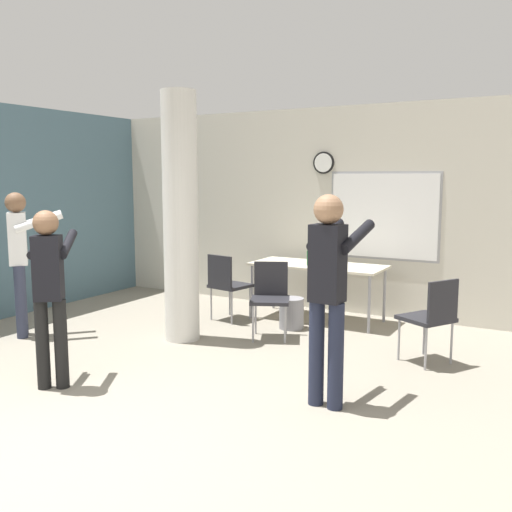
# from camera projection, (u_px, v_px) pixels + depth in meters

# --- Properties ---
(ground_plane) EXTENTS (24.00, 24.00, 0.00)m
(ground_plane) POSITION_uv_depth(u_px,v_px,m) (26.00, 459.00, 3.78)
(ground_plane) COLOR gray
(wall_left_accent) EXTENTS (0.12, 7.00, 2.80)m
(wall_left_accent) POSITION_uv_depth(u_px,v_px,m) (1.00, 212.00, 7.45)
(wall_left_accent) COLOR slate
(wall_left_accent) RESTS_ON ground_plane
(wall_back) EXTENTS (8.00, 0.15, 2.80)m
(wall_back) POSITION_uv_depth(u_px,v_px,m) (326.00, 210.00, 7.94)
(wall_back) COLOR beige
(wall_back) RESTS_ON ground_plane
(support_pillar) EXTENTS (0.39, 0.39, 2.80)m
(support_pillar) POSITION_uv_depth(u_px,v_px,m) (181.00, 218.00, 6.40)
(support_pillar) COLOR silver
(support_pillar) RESTS_ON ground_plane
(folding_table) EXTENTS (1.73, 0.73, 0.74)m
(folding_table) POSITION_uv_depth(u_px,v_px,m) (318.00, 268.00, 7.38)
(folding_table) COLOR beige
(folding_table) RESTS_ON ground_plane
(bottle_on_table) EXTENTS (0.08, 0.08, 0.26)m
(bottle_on_table) POSITION_uv_depth(u_px,v_px,m) (310.00, 257.00, 7.29)
(bottle_on_table) COLOR #1E6B2D
(bottle_on_table) RESTS_ON folding_table
(waste_bin) EXTENTS (0.30, 0.30, 0.38)m
(waste_bin) POSITION_uv_depth(u_px,v_px,m) (291.00, 313.00, 7.03)
(waste_bin) COLOR gray
(waste_bin) RESTS_ON ground_plane
(chair_table_front) EXTENTS (0.58, 0.58, 0.87)m
(chair_table_front) POSITION_uv_depth(u_px,v_px,m) (270.00, 294.00, 6.61)
(chair_table_front) COLOR #232328
(chair_table_front) RESTS_ON ground_plane
(chair_table_left) EXTENTS (0.51, 0.51, 0.87)m
(chair_table_left) POSITION_uv_depth(u_px,v_px,m) (227.00, 282.00, 7.37)
(chair_table_left) COLOR #232328
(chair_table_left) RESTS_ON ground_plane
(chair_mid_room) EXTENTS (0.60, 0.60, 0.87)m
(chair_mid_room) POSITION_uv_depth(u_px,v_px,m) (432.00, 314.00, 5.64)
(chair_mid_room) COLOR #232328
(chair_mid_room) RESTS_ON ground_plane
(person_playing_front) EXTENTS (0.57, 0.63, 1.58)m
(person_playing_front) POSITION_uv_depth(u_px,v_px,m) (49.00, 285.00, 4.96)
(person_playing_front) COLOR black
(person_playing_front) RESTS_ON ground_plane
(person_watching_back) EXTENTS (0.62, 0.66, 1.68)m
(person_watching_back) POSITION_uv_depth(u_px,v_px,m) (21.00, 253.00, 6.58)
(person_watching_back) COLOR #2D3347
(person_watching_back) RESTS_ON ground_plane
(person_playing_side) EXTENTS (0.40, 0.69, 1.73)m
(person_playing_side) POSITION_uv_depth(u_px,v_px,m) (329.00, 283.00, 4.54)
(person_playing_side) COLOR #1E2338
(person_playing_side) RESTS_ON ground_plane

